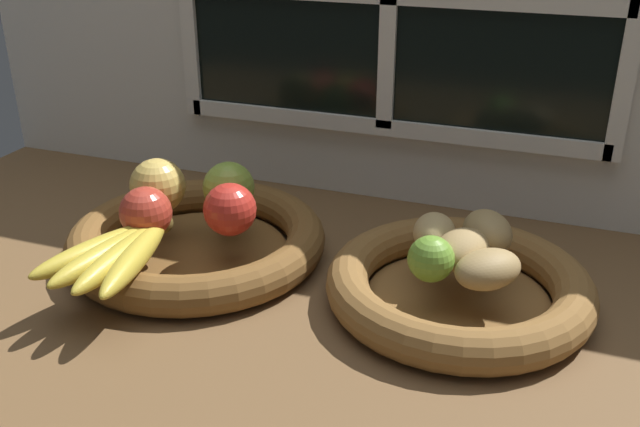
{
  "coord_description": "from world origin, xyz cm",
  "views": [
    {
      "loc": [
        26.0,
        -71.33,
        44.93
      ],
      "look_at": [
        -0.67,
        1.37,
        9.0
      ],
      "focal_mm": 39.88,
      "sensor_mm": 36.0,
      "label": 1
    }
  ],
  "objects_px": {
    "apple_green_back": "(229,187)",
    "banana_bunch_front": "(118,252)",
    "potato_small": "(488,269)",
    "fruit_bowl_left": "(197,240)",
    "apple_red_right": "(230,210)",
    "apple_red_front": "(146,213)",
    "potato_large": "(462,249)",
    "apple_golden_left": "(158,186)",
    "potato_back": "(487,232)",
    "potato_oblong": "(434,233)",
    "fruit_bowl_right": "(459,287)",
    "lime_near": "(431,259)"
  },
  "relations": [
    {
      "from": "potato_small",
      "to": "potato_back",
      "type": "bearing_deg",
      "value": 98.97
    },
    {
      "from": "apple_green_back",
      "to": "potato_small",
      "type": "xyz_separation_m",
      "value": [
        0.35,
        -0.08,
        -0.01
      ]
    },
    {
      "from": "apple_green_back",
      "to": "potato_oblong",
      "type": "distance_m",
      "value": 0.28
    },
    {
      "from": "apple_red_right",
      "to": "potato_oblong",
      "type": "relative_size",
      "value": 0.98
    },
    {
      "from": "banana_bunch_front",
      "to": "lime_near",
      "type": "xyz_separation_m",
      "value": [
        0.35,
        0.09,
        0.01
      ]
    },
    {
      "from": "fruit_bowl_right",
      "to": "apple_red_right",
      "type": "xyz_separation_m",
      "value": [
        -0.29,
        -0.01,
        0.06
      ]
    },
    {
      "from": "potato_small",
      "to": "apple_red_front",
      "type": "bearing_deg",
      "value": -176.91
    },
    {
      "from": "apple_green_back",
      "to": "fruit_bowl_left",
      "type": "bearing_deg",
      "value": -119.06
    },
    {
      "from": "apple_green_back",
      "to": "potato_back",
      "type": "height_order",
      "value": "apple_green_back"
    },
    {
      "from": "apple_red_front",
      "to": "potato_large",
      "type": "relative_size",
      "value": 0.83
    },
    {
      "from": "fruit_bowl_left",
      "to": "apple_red_right",
      "type": "distance_m",
      "value": 0.08
    },
    {
      "from": "apple_green_back",
      "to": "banana_bunch_front",
      "type": "bearing_deg",
      "value": -107.2
    },
    {
      "from": "fruit_bowl_left",
      "to": "potato_large",
      "type": "height_order",
      "value": "potato_large"
    },
    {
      "from": "apple_red_right",
      "to": "potato_large",
      "type": "xyz_separation_m",
      "value": [
        0.29,
        0.01,
        -0.01
      ]
    },
    {
      "from": "fruit_bowl_left",
      "to": "lime_near",
      "type": "distance_m",
      "value": 0.32
    },
    {
      "from": "apple_red_front",
      "to": "potato_small",
      "type": "xyz_separation_m",
      "value": [
        0.41,
        0.02,
        -0.01
      ]
    },
    {
      "from": "apple_red_front",
      "to": "banana_bunch_front",
      "type": "relative_size",
      "value": 0.33
    },
    {
      "from": "apple_golden_left",
      "to": "lime_near",
      "type": "xyz_separation_m",
      "value": [
        0.38,
        -0.05,
        -0.01
      ]
    },
    {
      "from": "banana_bunch_front",
      "to": "potato_back",
      "type": "xyz_separation_m",
      "value": [
        0.39,
        0.18,
        0.01
      ]
    },
    {
      "from": "apple_golden_left",
      "to": "potato_large",
      "type": "xyz_separation_m",
      "value": [
        0.41,
        -0.01,
        -0.01
      ]
    },
    {
      "from": "apple_green_back",
      "to": "lime_near",
      "type": "relative_size",
      "value": 1.32
    },
    {
      "from": "banana_bunch_front",
      "to": "potato_small",
      "type": "xyz_separation_m",
      "value": [
        0.41,
        0.09,
        0.01
      ]
    },
    {
      "from": "apple_red_front",
      "to": "apple_red_right",
      "type": "xyz_separation_m",
      "value": [
        0.09,
        0.04,
        0.0
      ]
    },
    {
      "from": "fruit_bowl_right",
      "to": "lime_near",
      "type": "xyz_separation_m",
      "value": [
        -0.03,
        -0.04,
        0.05
      ]
    },
    {
      "from": "apple_red_front",
      "to": "banana_bunch_front",
      "type": "xyz_separation_m",
      "value": [
        0.01,
        -0.07,
        -0.02
      ]
    },
    {
      "from": "fruit_bowl_right",
      "to": "potato_large",
      "type": "height_order",
      "value": "potato_large"
    },
    {
      "from": "potato_oblong",
      "to": "lime_near",
      "type": "bearing_deg",
      "value": -81.35
    },
    {
      "from": "apple_golden_left",
      "to": "apple_red_front",
      "type": "bearing_deg",
      "value": -69.61
    },
    {
      "from": "potato_large",
      "to": "potato_small",
      "type": "height_order",
      "value": "potato_large"
    },
    {
      "from": "potato_back",
      "to": "lime_near",
      "type": "bearing_deg",
      "value": -118.98
    },
    {
      "from": "fruit_bowl_left",
      "to": "potato_oblong",
      "type": "distance_m",
      "value": 0.31
    },
    {
      "from": "apple_green_back",
      "to": "apple_red_front",
      "type": "distance_m",
      "value": 0.12
    },
    {
      "from": "fruit_bowl_right",
      "to": "apple_golden_left",
      "type": "xyz_separation_m",
      "value": [
        -0.41,
        0.01,
        0.06
      ]
    },
    {
      "from": "lime_near",
      "to": "apple_green_back",
      "type": "bearing_deg",
      "value": 163.2
    },
    {
      "from": "potato_large",
      "to": "potato_back",
      "type": "bearing_deg",
      "value": 65.56
    },
    {
      "from": "fruit_bowl_right",
      "to": "lime_near",
      "type": "relative_size",
      "value": 5.96
    },
    {
      "from": "apple_green_back",
      "to": "potato_large",
      "type": "relative_size",
      "value": 0.88
    },
    {
      "from": "apple_red_front",
      "to": "potato_small",
      "type": "height_order",
      "value": "apple_red_front"
    },
    {
      "from": "fruit_bowl_left",
      "to": "apple_green_back",
      "type": "relative_size",
      "value": 4.91
    },
    {
      "from": "potato_large",
      "to": "potato_oblong",
      "type": "bearing_deg",
      "value": 142.13
    },
    {
      "from": "apple_green_back",
      "to": "potato_oblong",
      "type": "height_order",
      "value": "apple_green_back"
    },
    {
      "from": "apple_red_right",
      "to": "apple_green_back",
      "type": "bearing_deg",
      "value": 117.65
    },
    {
      "from": "apple_red_front",
      "to": "potato_large",
      "type": "xyz_separation_m",
      "value": [
        0.38,
        0.06,
        -0.01
      ]
    },
    {
      "from": "fruit_bowl_right",
      "to": "apple_golden_left",
      "type": "distance_m",
      "value": 0.41
    },
    {
      "from": "banana_bunch_front",
      "to": "potato_back",
      "type": "relative_size",
      "value": 2.68
    },
    {
      "from": "apple_red_front",
      "to": "potato_oblong",
      "type": "bearing_deg",
      "value": 14.09
    },
    {
      "from": "fruit_bowl_left",
      "to": "banana_bunch_front",
      "type": "bearing_deg",
      "value": -102.41
    },
    {
      "from": "fruit_bowl_left",
      "to": "apple_red_right",
      "type": "height_order",
      "value": "apple_red_right"
    },
    {
      "from": "potato_oblong",
      "to": "potato_small",
      "type": "distance_m",
      "value": 0.1
    },
    {
      "from": "banana_bunch_front",
      "to": "potato_small",
      "type": "height_order",
      "value": "potato_small"
    }
  ]
}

